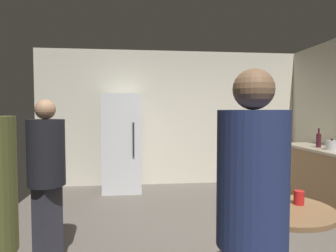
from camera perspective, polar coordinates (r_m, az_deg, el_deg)
name	(u,v)px	position (r m, az deg, el deg)	size (l,w,h in m)	color
ground_plane	(198,244)	(3.59, 6.04, -22.31)	(5.20, 5.20, 0.10)	#5B544C
wall_back	(171,118)	(5.85, 0.64, 1.61)	(5.32, 0.06, 2.70)	beige
refrigerator	(122,143)	(5.41, -9.06, -3.29)	(0.70, 0.68, 1.80)	silver
kitchen_counter	(327,177)	(5.23, 29.07, -8.81)	(0.64, 1.81, 0.90)	olive
kettle	(332,145)	(4.99, 29.83, -3.33)	(0.24, 0.17, 0.18)	#B2B2B7
wine_bottle_on_counter	(319,140)	(5.23, 27.77, -2.50)	(0.08, 0.08, 0.31)	#3F141E
foreground_table	(280,220)	(2.51, 21.45, -17.05)	(0.80, 0.80, 0.73)	olive
beer_bottle_amber	(279,200)	(2.36, 21.15, -13.53)	(0.06, 0.06, 0.23)	#8C5919
beer_bottle_brown	(286,192)	(2.58, 22.49, -12.11)	(0.06, 0.06, 0.23)	#593314
plastic_cup_red	(299,198)	(2.58, 24.60, -12.83)	(0.08, 0.08, 0.11)	red
person_in_black_shirt	(47,170)	(2.95, -23.00, -8.09)	(0.47, 0.47, 1.59)	#2D2D38
person_in_navy_shirt	(252,213)	(1.50, 16.32, -16.35)	(0.47, 0.47, 1.68)	#2D2D38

